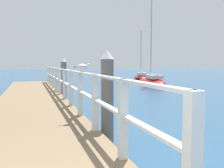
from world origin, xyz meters
TOP-DOWN VIEW (x-y plane):
  - pier_deck at (0.00, 9.37)m, footprint 2.49×18.74m
  - pier_railing at (1.16, 9.37)m, footprint 0.12×17.26m
  - dock_piling_near at (1.54, 4.32)m, footprint 0.29×0.29m
  - dock_piling_far at (1.54, 11.69)m, footprint 0.29×0.29m
  - seagull_foreground at (1.17, 5.16)m, footprint 0.47×0.22m
  - boat_1 at (9.42, 17.30)m, footprint 2.45×5.44m
  - boat_3 at (12.06, 25.00)m, footprint 2.70×4.54m

SIDE VIEW (x-z plane):
  - pier_deck at x=0.00m, z-range 0.00..0.44m
  - boat_3 at x=12.06m, z-range -2.47..3.09m
  - boat_1 at x=9.42m, z-range -3.30..4.07m
  - dock_piling_near at x=1.54m, z-range 0.01..2.08m
  - dock_piling_far at x=1.54m, z-range 0.01..2.08m
  - pier_railing at x=1.16m, z-range 0.56..1.69m
  - seagull_foreground at x=1.17m, z-range 1.60..1.81m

